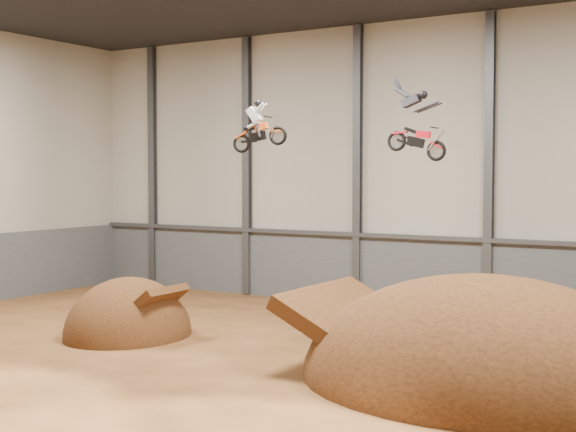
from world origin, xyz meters
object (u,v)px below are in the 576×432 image
object	(u,v)px
takeoff_ramp	(128,336)
landing_ramp	(484,382)
fmx_rider_b	(414,119)
fmx_rider_a	(261,122)

from	to	relation	value
takeoff_ramp	landing_ramp	bearing A→B (deg)	1.69
takeoff_ramp	fmx_rider_b	xyz separation A→B (m)	(11.38, 2.30, 8.50)
fmx_rider_a	fmx_rider_b	world-z (taller)	fmx_rider_b
takeoff_ramp	landing_ramp	world-z (taller)	landing_ramp
landing_ramp	fmx_rider_a	xyz separation A→B (m)	(-8.20, -0.29, 8.46)
takeoff_ramp	fmx_rider_b	world-z (taller)	fmx_rider_b
takeoff_ramp	fmx_rider_a	distance (m)	10.59
landing_ramp	fmx_rider_b	distance (m)	9.27
landing_ramp	fmx_rider_b	world-z (taller)	fmx_rider_b
fmx_rider_a	fmx_rider_b	xyz separation A→B (m)	(5.01, 2.17, 0.04)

